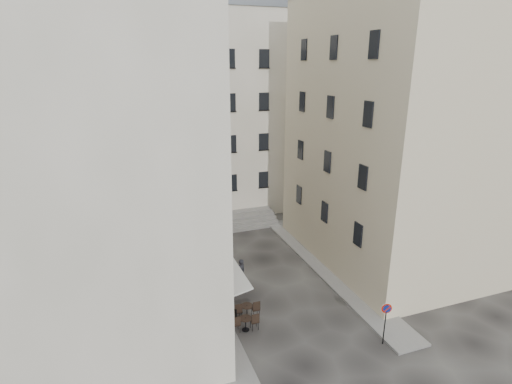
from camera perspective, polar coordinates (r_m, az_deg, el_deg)
name	(u,v)px	position (r m, az deg, el deg)	size (l,w,h in m)	color
ground	(283,303)	(24.66, 3.95, -15.60)	(90.00, 90.00, 0.00)	black
sidewalk_left	(195,283)	(26.77, -8.70, -12.71)	(2.00, 22.00, 0.12)	slate
sidewalk_right	(326,267)	(28.72, 9.91, -10.53)	(2.00, 18.00, 0.12)	slate
building_left	(70,133)	(22.11, -25.00, 7.70)	(12.20, 16.20, 20.60)	#BDB7A2
building_right	(406,129)	(29.57, 20.69, 8.41)	(12.20, 14.20, 18.60)	beige
building_back	(195,111)	(38.74, -8.66, 11.30)	(18.20, 10.20, 18.60)	#BDB7A2
cafe_storefront	(207,280)	(23.34, -6.96, -12.37)	(1.74, 7.30, 3.50)	#440C09
stone_steps	(226,222)	(35.04, -4.29, -4.31)	(9.00, 3.15, 0.80)	#5F5C5A
bollard_near	(236,317)	(22.65, -2.88, -17.35)	(0.12, 0.12, 0.98)	black
bollard_mid	(219,285)	(25.49, -5.24, -13.03)	(0.12, 0.12, 0.98)	black
bollard_far	(207,260)	(28.48, -7.06, -9.58)	(0.12, 0.12, 0.98)	black
no_parking_sign	(386,316)	(21.67, 18.06, -16.46)	(0.52, 0.19, 2.35)	black
bistro_table_a	(245,322)	(22.25, -1.54, -18.12)	(1.41, 0.66, 0.99)	black
bistro_table_b	(247,310)	(23.16, -1.34, -16.47)	(1.43, 0.67, 1.00)	black
bistro_table_c	(230,289)	(25.21, -3.71, -13.68)	(1.14, 0.54, 0.80)	black
bistro_table_d	(229,284)	(25.62, -3.90, -13.00)	(1.28, 0.60, 0.90)	black
bistro_table_e	(219,270)	(27.25, -5.31, -11.00)	(1.29, 0.60, 0.91)	black
pedestrian	(241,272)	(25.88, -2.19, -11.42)	(0.68, 0.45, 1.86)	black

